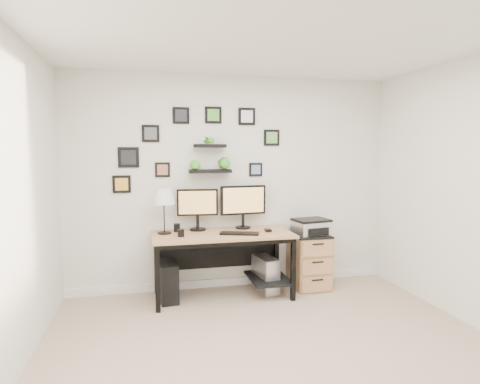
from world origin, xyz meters
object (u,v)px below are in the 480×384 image
object	(u,v)px
monitor_left	(198,206)
mug	(181,233)
table_lamp	(164,198)
pc_tower_grey	(265,274)
printer	(311,227)
desk	(225,243)
file_cabinet	(309,260)
monitor_right	(243,203)
pc_tower_black	(167,281)

from	to	relation	value
monitor_left	mug	size ratio (longest dim) A/B	6.06
table_lamp	pc_tower_grey	xyz separation A→B (m)	(1.18, -0.07, -0.95)
monitor_left	printer	size ratio (longest dim) A/B	1.08
table_lamp	printer	size ratio (longest dim) A/B	1.13
desk	table_lamp	bearing A→B (deg)	172.47
file_cabinet	printer	world-z (taller)	printer
monitor_right	file_cabinet	bearing A→B (deg)	-9.28
printer	file_cabinet	bearing A→B (deg)	125.42
monitor_left	mug	world-z (taller)	monitor_left
table_lamp	printer	world-z (taller)	table_lamp
pc_tower_black	file_cabinet	distance (m)	1.74
mug	desk	bearing A→B (deg)	12.73
desk	file_cabinet	bearing A→B (deg)	3.11
monitor_left	pc_tower_black	world-z (taller)	monitor_left
file_cabinet	table_lamp	bearing A→B (deg)	178.93
table_lamp	printer	xyz separation A→B (m)	(1.77, -0.05, -0.40)
mug	table_lamp	bearing A→B (deg)	129.36
table_lamp	monitor_right	bearing A→B (deg)	5.98
monitor_right	table_lamp	world-z (taller)	monitor_right
monitor_right	pc_tower_black	size ratio (longest dim) A/B	1.29
monitor_left	pc_tower_black	xyz separation A→B (m)	(-0.37, -0.19, -0.82)
monitor_right	printer	xyz separation A→B (m)	(0.82, -0.15, -0.30)
table_lamp	file_cabinet	xyz separation A→B (m)	(1.76, -0.03, -0.83)
mug	monitor_right	bearing A→B (deg)	21.56
desk	printer	xyz separation A→B (m)	(1.08, 0.04, 0.14)
pc_tower_black	pc_tower_grey	xyz separation A→B (m)	(1.16, 0.01, -0.01)
table_lamp	pc_tower_black	world-z (taller)	table_lamp
desk	table_lamp	world-z (taller)	table_lamp
desk	monitor_right	xyz separation A→B (m)	(0.26, 0.19, 0.44)
pc_tower_black	pc_tower_grey	world-z (taller)	pc_tower_black
desk	mug	bearing A→B (deg)	-167.27
pc_tower_grey	file_cabinet	xyz separation A→B (m)	(0.58, 0.04, 0.12)
desk	monitor_left	distance (m)	0.54
table_lamp	pc_tower_grey	bearing A→B (deg)	-3.59
monitor_left	pc_tower_black	bearing A→B (deg)	-153.24
monitor_right	pc_tower_black	xyz separation A→B (m)	(-0.93, -0.19, -0.84)
monitor_left	file_cabinet	bearing A→B (deg)	-5.64
printer	pc_tower_black	bearing A→B (deg)	-178.89
table_lamp	desk	bearing A→B (deg)	-7.53
monitor_right	file_cabinet	xyz separation A→B (m)	(0.81, -0.13, -0.73)
mug	pc_tower_black	world-z (taller)	mug
desk	mug	size ratio (longest dim) A/B	19.62
monitor_left	pc_tower_grey	distance (m)	1.16
printer	monitor_left	bearing A→B (deg)	173.59
monitor_right	printer	size ratio (longest dim) A/B	1.24
pc_tower_black	desk	bearing A→B (deg)	-6.16
monitor_right	monitor_left	bearing A→B (deg)	179.74
desk	pc_tower_black	xyz separation A→B (m)	(-0.67, 0.00, -0.41)
file_cabinet	pc_tower_black	bearing A→B (deg)	-178.23
desk	monitor_left	size ratio (longest dim) A/B	3.24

